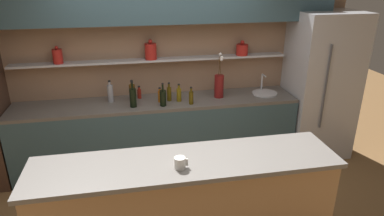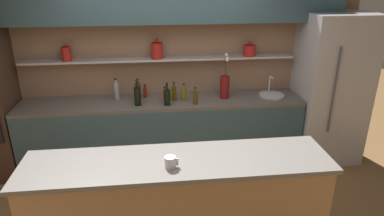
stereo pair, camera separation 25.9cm
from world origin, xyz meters
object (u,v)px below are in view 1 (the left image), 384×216
Objects in this scene: refrigerator at (320,86)px; bottle_wine_2 at (133,97)px; sink_fixture at (264,92)px; bottle_sauce_5 at (139,93)px; bottle_oil_1 at (179,94)px; bottle_oil_6 at (191,97)px; flower_vase at (219,85)px; bottle_spirit_0 at (110,93)px; bottle_spirit_8 at (132,93)px; bottle_wine_3 at (163,98)px; coffee_mug at (180,163)px; bottle_sauce_4 at (160,96)px; bottle_oil_7 at (169,93)px.

refrigerator is 6.16× the size of bottle_wine_2.
sink_fixture is 2.01× the size of bottle_sauce_5.
sink_fixture is at bearing 2.93° from bottle_oil_1.
bottle_oil_6 is (-1.05, -0.19, 0.07)m from sink_fixture.
refrigerator reaches higher than bottle_wine_2.
flower_vase is 0.45m from bottle_oil_6.
refrigerator reaches higher than bottle_oil_6.
bottle_oil_6 reaches higher than bottle_sauce_5.
bottle_spirit_0 reaches higher than bottle_oil_1.
bottle_spirit_0 reaches higher than bottle_spirit_8.
bottle_wine_3 reaches higher than sink_fixture.
sink_fixture is at bearing 51.21° from coffee_mug.
bottle_sauce_5 is (-2.47, 0.20, -0.01)m from refrigerator.
bottle_oil_1 is 0.79× the size of bottle_wine_3.
bottle_spirit_0 is at bearing 174.18° from bottle_spirit_8.
bottle_wine_3 is at bearing -167.25° from flower_vase.
bottle_sauce_5 is at bearing 10.14° from bottle_spirit_0.
bottle_sauce_4 is at bearing -177.31° from flower_vase.
flower_vase is at bearing 65.83° from coffee_mug.
bottle_sauce_4 is (-2.22, 0.00, 0.00)m from refrigerator.
bottle_sauce_4 reaches higher than bottle_sauce_5.
bottle_oil_1 is 1.38× the size of bottle_sauce_5.
refrigerator reaches higher than bottle_wine_3.
bottle_spirit_0 is 1.25× the size of bottle_oil_6.
bottle_sauce_4 is 0.13m from bottle_oil_7.
bottle_spirit_8 is at bearing 178.20° from sink_fixture.
bottle_spirit_8 is (-0.58, 0.12, 0.02)m from bottle_oil_1.
sink_fixture is at bearing 0.90° from bottle_oil_7.
sink_fixture is at bearing 176.52° from refrigerator.
bottle_oil_1 reaches higher than bottle_sauce_5.
coffee_mug is (-0.26, -1.74, 0.06)m from bottle_oil_1.
refrigerator is 3.42× the size of flower_vase.
flower_vase is at bearing -179.21° from sink_fixture.
bottle_wine_2 is at bearing -163.59° from bottle_sauce_4.
bottle_wine_2 is 1.94× the size of bottle_sauce_5.
bottle_sauce_4 is 0.70× the size of bottle_spirit_8.
bottle_sauce_4 is 1.16× the size of bottle_sauce_5.
bottle_sauce_5 is 0.41m from bottle_oil_7.
flower_vase is 0.67m from bottle_oil_7.
bottle_wine_2 is at bearing -106.66° from bottle_sauce_5.
flower_vase is at bearing -3.28° from bottle_spirit_8.
bottle_spirit_8 is at bearing 90.68° from bottle_wine_2.
bottle_wine_2 is 1.17× the size of bottle_spirit_8.
refrigerator is 8.67× the size of bottle_oil_1.
bottle_spirit_0 is (-2.04, 0.08, 0.10)m from sink_fixture.
bottle_spirit_0 is at bearing 140.37° from bottle_wine_2.
flower_vase is at bearing 5.46° from bottle_oil_1.
flower_vase reaches higher than bottle_spirit_8.
bottle_wine_2 is 1.11× the size of bottle_wine_3.
bottle_wine_3 is (-0.22, -0.12, 0.01)m from bottle_oil_1.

